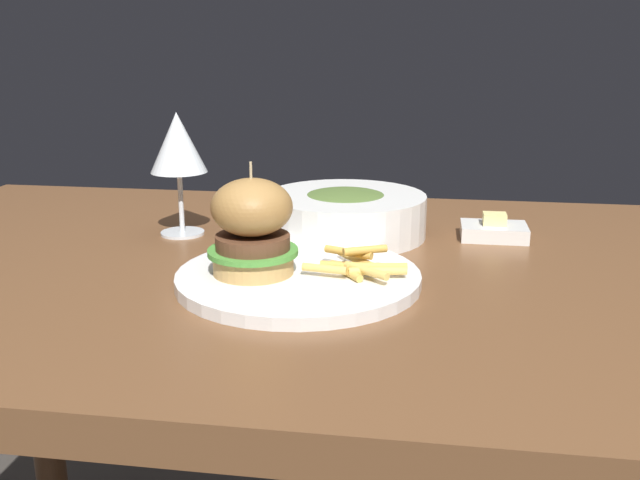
# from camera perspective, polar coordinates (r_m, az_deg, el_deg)

# --- Properties ---
(dining_table) EXTENTS (1.41, 0.78, 0.74)m
(dining_table) POSITION_cam_1_polar(r_m,az_deg,el_deg) (0.91, 2.62, -7.29)
(dining_table) COLOR brown
(dining_table) RESTS_ON ground
(main_plate) EXTENTS (0.28, 0.28, 0.01)m
(main_plate) POSITION_cam_1_polar(r_m,az_deg,el_deg) (0.80, -1.74, -3.05)
(main_plate) COLOR white
(main_plate) RESTS_ON dining_table
(burger_sandwich) EXTENTS (0.10, 0.10, 0.13)m
(burger_sandwich) POSITION_cam_1_polar(r_m,az_deg,el_deg) (0.79, -5.44, 1.08)
(burger_sandwich) COLOR tan
(burger_sandwich) RESTS_ON main_plate
(fries_pile) EXTENTS (0.12, 0.10, 0.03)m
(fries_pile) POSITION_cam_1_polar(r_m,az_deg,el_deg) (0.79, 3.07, -1.93)
(fries_pile) COLOR #E0B251
(fries_pile) RESTS_ON main_plate
(wine_glass) EXTENTS (0.08, 0.08, 0.17)m
(wine_glass) POSITION_cam_1_polar(r_m,az_deg,el_deg) (1.00, -11.30, 7.43)
(wine_glass) COLOR silver
(wine_glass) RESTS_ON dining_table
(butter_dish) EXTENTS (0.09, 0.06, 0.04)m
(butter_dish) POSITION_cam_1_polar(r_m,az_deg,el_deg) (1.01, 13.73, 0.76)
(butter_dish) COLOR white
(butter_dish) RESTS_ON dining_table
(soup_bowl) EXTENTS (0.22, 0.22, 0.06)m
(soup_bowl) POSITION_cam_1_polar(r_m,az_deg,el_deg) (1.00, 2.03, 2.15)
(soup_bowl) COLOR white
(soup_bowl) RESTS_ON dining_table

